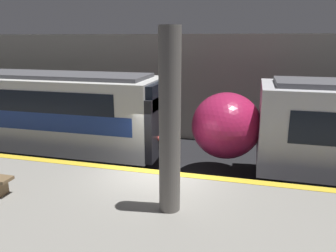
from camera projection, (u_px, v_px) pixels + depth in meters
The scene contains 4 objects.
ground_plane at pixel (161, 205), 9.89m from camera, with size 120.00×120.00×0.00m, color black.
platform at pixel (129, 236), 7.38m from camera, with size 40.00×5.08×1.14m.
station_rear_barrier at pixel (200, 89), 15.69m from camera, with size 50.00×0.15×5.08m.
support_pillar_near at pixel (170, 124), 6.93m from camera, with size 0.47×0.47×4.01m.
Camera 1 is at (2.49, -8.58, 4.89)m, focal length 35.00 mm.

